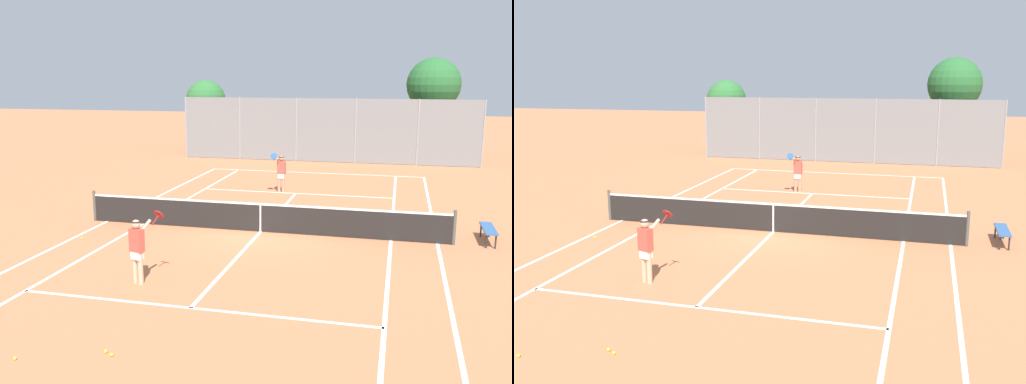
# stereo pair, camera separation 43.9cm
# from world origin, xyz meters

# --- Properties ---
(ground_plane) EXTENTS (120.00, 120.00, 0.00)m
(ground_plane) POSITION_xyz_m (0.00, 0.00, 0.00)
(ground_plane) COLOR #C67047
(court_line_markings) EXTENTS (11.10, 23.90, 0.01)m
(court_line_markings) POSITION_xyz_m (0.00, 0.00, 0.00)
(court_line_markings) COLOR white
(court_line_markings) RESTS_ON ground
(tennis_net) EXTENTS (12.00, 0.10, 1.07)m
(tennis_net) POSITION_xyz_m (0.00, 0.00, 0.51)
(tennis_net) COLOR #474C47
(tennis_net) RESTS_ON ground
(player_near_side) EXTENTS (0.83, 0.70, 1.77)m
(player_near_side) POSITION_xyz_m (-1.76, -5.28, 0.93)
(player_near_side) COLOR #D8A884
(player_near_side) RESTS_ON ground
(player_far_left) EXTENTS (0.62, 0.77, 1.77)m
(player_far_left) POSITION_xyz_m (-0.67, 6.48, 0.93)
(player_far_left) COLOR tan
(player_far_left) RESTS_ON ground
(loose_tennis_ball_0) EXTENTS (0.07, 0.07, 0.07)m
(loose_tennis_ball_0) POSITION_xyz_m (-5.16, -2.21, 0.03)
(loose_tennis_ball_0) COLOR #D1DB33
(loose_tennis_ball_0) RESTS_ON ground
(loose_tennis_ball_1) EXTENTS (0.07, 0.07, 0.07)m
(loose_tennis_ball_1) POSITION_xyz_m (-0.77, -8.72, 0.03)
(loose_tennis_ball_1) COLOR #D1DB33
(loose_tennis_ball_1) RESTS_ON ground
(loose_tennis_ball_2) EXTENTS (0.07, 0.07, 0.07)m
(loose_tennis_ball_2) POSITION_xyz_m (-0.60, -8.81, 0.03)
(loose_tennis_ball_2) COLOR #D1DB33
(loose_tennis_ball_2) RESTS_ON ground
(loose_tennis_ball_3) EXTENTS (0.07, 0.07, 0.07)m
(loose_tennis_ball_3) POSITION_xyz_m (-3.76, 2.94, 0.03)
(loose_tennis_ball_3) COLOR #D1DB33
(loose_tennis_ball_3) RESTS_ON ground
(loose_tennis_ball_4) EXTENTS (0.07, 0.07, 0.07)m
(loose_tennis_ball_4) POSITION_xyz_m (-2.20, -9.36, 0.03)
(loose_tennis_ball_4) COLOR #D1DB33
(loose_tennis_ball_4) RESTS_ON ground
(loose_tennis_ball_5) EXTENTS (0.07, 0.07, 0.07)m
(loose_tennis_ball_5) POSITION_xyz_m (-3.94, 10.56, 0.03)
(loose_tennis_ball_5) COLOR #D1DB33
(loose_tennis_ball_5) RESTS_ON ground
(courtside_bench) EXTENTS (0.36, 1.50, 0.47)m
(courtside_bench) POSITION_xyz_m (6.98, 0.54, 0.41)
(courtside_bench) COLOR #33598C
(courtside_bench) RESTS_ON ground
(back_fence) EXTENTS (17.40, 0.08, 3.73)m
(back_fence) POSITION_xyz_m (0.00, 15.88, 1.87)
(back_fence) COLOR gray
(back_fence) RESTS_ON ground
(tree_behind_left) EXTENTS (2.69, 2.69, 4.73)m
(tree_behind_left) POSITION_xyz_m (-8.56, 19.44, 3.32)
(tree_behind_left) COLOR brown
(tree_behind_left) RESTS_ON ground
(tree_behind_right) EXTENTS (3.20, 3.20, 6.08)m
(tree_behind_right) POSITION_xyz_m (6.02, 19.15, 4.40)
(tree_behind_right) COLOR brown
(tree_behind_right) RESTS_ON ground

